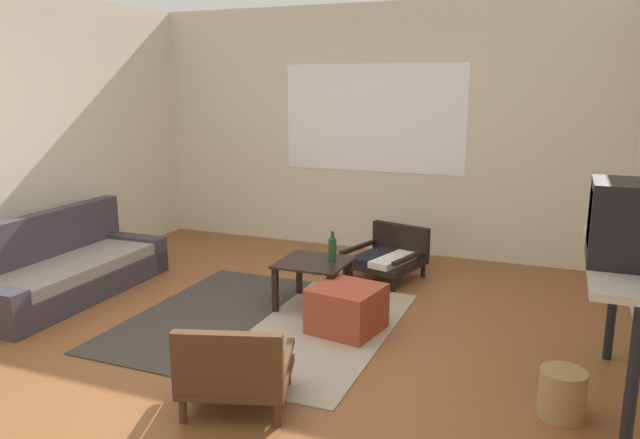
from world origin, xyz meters
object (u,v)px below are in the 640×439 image
wicker_basket (562,393)px  armchair_by_window (389,255)px  couch (64,271)px  armchair_striped_foreground (235,369)px  crt_television (637,223)px  clay_vase (626,218)px  glass_bottle (332,249)px  ottoman_orange (347,309)px  coffee_table (314,270)px  console_shelf (628,275)px

wicker_basket → armchair_by_window: bearing=127.4°
couch → armchair_by_window: size_ratio=2.42×
couch → armchair_striped_foreground: size_ratio=2.55×
crt_television → wicker_basket: size_ratio=1.67×
armchair_by_window → clay_vase: size_ratio=2.43×
armchair_striped_foreground → wicker_basket: size_ratio=2.70×
armchair_striped_foreground → wicker_basket: armchair_striped_foreground is taller
couch → glass_bottle: 2.41m
armchair_striped_foreground → ottoman_orange: size_ratio=1.56×
coffee_table → armchair_striped_foreground: (0.22, -1.70, -0.07)m
ottoman_orange → clay_vase: bearing=-0.8°
coffee_table → crt_television: bearing=-23.8°
couch → clay_vase: size_ratio=5.90×
armchair_by_window → wicker_basket: size_ratio=2.84×
clay_vase → wicker_basket: bearing=-113.4°
ottoman_orange → console_shelf: size_ratio=0.33×
ottoman_orange → glass_bottle: size_ratio=1.89×
armchair_by_window → armchair_striped_foreground: (-0.14, -2.74, 0.03)m
ottoman_orange → wicker_basket: bearing=-24.0°
clay_vase → couch: bearing=-178.0°
coffee_table → ottoman_orange: size_ratio=1.17×
coffee_table → console_shelf: 2.45m
ottoman_orange → wicker_basket: (1.54, -0.69, -0.04)m
coffee_table → wicker_basket: 2.25m
couch → glass_bottle: (2.31, 0.63, 0.28)m
armchair_striped_foreground → crt_television: 2.33m
crt_television → clay_vase: size_ratio=1.43×
coffee_table → armchair_by_window: armchair_by_window is taller
ottoman_orange → console_shelf: bearing=-14.0°
glass_bottle → ottoman_orange: bearing=-56.9°
armchair_striped_foreground → ottoman_orange: armchair_striped_foreground is taller
armchair_by_window → crt_television: size_ratio=1.70×
coffee_table → armchair_by_window: bearing=70.9°
couch → wicker_basket: 4.17m
armchair_striped_foreground → couch: bearing=154.6°
glass_bottle → console_shelf: bearing=-23.2°
armchair_striped_foreground → console_shelf: size_ratio=0.51×
ottoman_orange → glass_bottle: bearing=123.1°
couch → ottoman_orange: size_ratio=3.96×
armchair_by_window → ottoman_orange: size_ratio=1.63×
ottoman_orange → couch: bearing=-176.0°
armchair_by_window → couch: bearing=-147.6°
console_shelf → couch: bearing=176.5°
ottoman_orange → console_shelf: console_shelf is taller
coffee_table → crt_television: crt_television is taller
ottoman_orange → glass_bottle: 0.63m
clay_vase → glass_bottle: 2.23m
armchair_striped_foreground → clay_vase: clay_vase is taller
armchair_striped_foreground → wicker_basket: 1.86m
crt_television → console_shelf: bearing=88.8°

